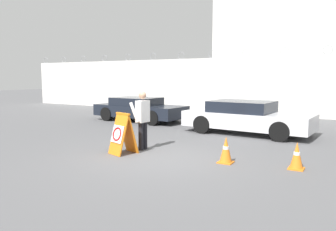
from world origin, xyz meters
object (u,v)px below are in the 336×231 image
barricade_sign (122,133)px  traffic_cone_near (226,150)px  security_guard (143,118)px  parked_car_front_coupe (139,109)px  parked_car_rear_sedan (246,117)px  traffic_cone_mid (297,156)px

barricade_sign → traffic_cone_near: barricade_sign is taller
barricade_sign → security_guard: (0.20, 0.72, 0.38)m
barricade_sign → parked_car_front_coupe: (-3.53, 5.92, 0.02)m
traffic_cone_near → parked_car_rear_sedan: (-0.81, 4.46, 0.30)m
security_guard → traffic_cone_near: bearing=88.5°
security_guard → traffic_cone_mid: (4.27, 0.05, -0.63)m
security_guard → traffic_cone_near: 2.73m
traffic_cone_mid → parked_car_front_coupe: (-8.00, 5.15, 0.27)m
security_guard → traffic_cone_near: size_ratio=2.57×
security_guard → traffic_cone_near: security_guard is taller
barricade_sign → traffic_cone_mid: barricade_sign is taller
security_guard → traffic_cone_mid: size_ratio=2.66×
barricade_sign → traffic_cone_near: 2.90m
barricade_sign → security_guard: bearing=92.0°
security_guard → traffic_cone_near: (2.65, -0.22, -0.62)m
barricade_sign → parked_car_rear_sedan: 5.36m
traffic_cone_mid → parked_car_front_coupe: bearing=147.2°
parked_car_rear_sedan → security_guard: bearing=-109.0°
parked_car_front_coupe → barricade_sign: bearing=-55.0°
barricade_sign → security_guard: security_guard is taller
security_guard → parked_car_front_coupe: 6.42m
traffic_cone_mid → parked_car_rear_sedan: bearing=120.2°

